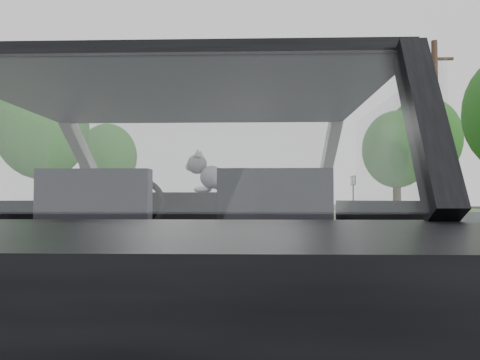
# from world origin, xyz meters

# --- Properties ---
(subject_car) EXTENTS (1.80, 4.00, 1.45)m
(subject_car) POSITION_xyz_m (0.00, 0.00, 0.72)
(subject_car) COLOR black
(subject_car) RESTS_ON ground
(dashboard) EXTENTS (1.58, 0.45, 0.30)m
(dashboard) POSITION_xyz_m (0.00, 0.62, 0.85)
(dashboard) COLOR black
(dashboard) RESTS_ON subject_car
(driver_seat) EXTENTS (0.50, 0.72, 0.42)m
(driver_seat) POSITION_xyz_m (-0.40, -0.29, 0.88)
(driver_seat) COLOR black
(driver_seat) RESTS_ON subject_car
(passenger_seat) EXTENTS (0.50, 0.72, 0.42)m
(passenger_seat) POSITION_xyz_m (0.40, -0.29, 0.88)
(passenger_seat) COLOR black
(passenger_seat) RESTS_ON subject_car
(steering_wheel) EXTENTS (0.36, 0.36, 0.04)m
(steering_wheel) POSITION_xyz_m (-0.40, 0.33, 0.92)
(steering_wheel) COLOR black
(steering_wheel) RESTS_ON dashboard
(cat) EXTENTS (0.67, 0.31, 0.29)m
(cat) POSITION_xyz_m (0.21, 0.62, 1.09)
(cat) COLOR gray
(cat) RESTS_ON dashboard
(guardrail) EXTENTS (0.05, 90.00, 0.32)m
(guardrail) POSITION_xyz_m (4.30, 10.00, 0.58)
(guardrail) COLOR gray
(guardrail) RESTS_ON ground
(other_car) EXTENTS (2.42, 4.75, 1.49)m
(other_car) POSITION_xyz_m (0.75, 18.71, 0.75)
(other_car) COLOR #B3B8BD
(other_car) RESTS_ON ground
(highway_sign) EXTENTS (0.18, 0.99, 2.47)m
(highway_sign) POSITION_xyz_m (6.45, 26.87, 1.23)
(highway_sign) COLOR #084014
(highway_sign) RESTS_ON ground
(utility_pole) EXTENTS (0.29, 0.29, 7.00)m
(utility_pole) POSITION_xyz_m (7.13, 15.26, 3.50)
(utility_pole) COLOR #473026
(utility_pole) RESTS_ON ground
(tree_2) EXTENTS (4.82, 4.82, 6.28)m
(tree_2) POSITION_xyz_m (9.04, 26.49, 3.14)
(tree_2) COLOR #1C551C
(tree_2) RESTS_ON ground
(tree_3) EXTENTS (7.21, 7.21, 9.30)m
(tree_3) POSITION_xyz_m (14.44, 36.84, 4.65)
(tree_3) COLOR #1C551C
(tree_3) RESTS_ON ground
(tree_5) EXTENTS (6.48, 6.48, 7.83)m
(tree_5) POSITION_xyz_m (-11.81, 23.68, 3.92)
(tree_5) COLOR #1C551C
(tree_5) RESTS_ON ground
(tree_6) EXTENTS (4.73, 4.73, 6.37)m
(tree_6) POSITION_xyz_m (-10.46, 31.35, 3.19)
(tree_6) COLOR #1C551C
(tree_6) RESTS_ON ground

